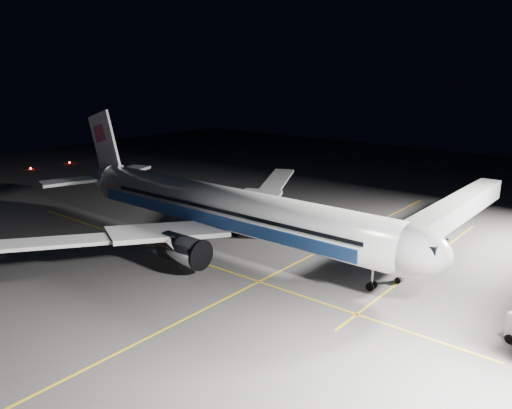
{
  "coord_description": "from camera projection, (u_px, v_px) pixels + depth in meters",
  "views": [
    {
      "loc": [
        41.91,
        -45.42,
        22.49
      ],
      "look_at": [
        3.14,
        1.85,
        6.0
      ],
      "focal_mm": 35.0,
      "sensor_mm": 36.0,
      "label": 1
    }
  ],
  "objects": [
    {
      "name": "guide_line_side",
      "position": [
        421.0,
        265.0,
        59.42
      ],
      "size": [
        0.25,
        40.0,
        0.01
      ],
      "primitive_type": "cube",
      "color": "gold",
      "rests_on": "ground"
    },
    {
      "name": "ground",
      "position": [
        229.0,
        247.0,
        65.42
      ],
      "size": [
        200.0,
        200.0,
        0.0
      ],
      "primitive_type": "plane",
      "color": "#4C4C4F",
      "rests_on": "ground"
    },
    {
      "name": "safety_cone_b",
      "position": [
        243.0,
        232.0,
        70.71
      ],
      "size": [
        0.42,
        0.42,
        0.63
      ],
      "primitive_type": "cone",
      "color": "#D55408",
      "rests_on": "ground"
    },
    {
      "name": "safety_cone_c",
      "position": [
        265.0,
        215.0,
        78.81
      ],
      "size": [
        0.4,
        0.4,
        0.6
      ],
      "primitive_type": "cone",
      "color": "#D55408",
      "rests_on": "ground"
    },
    {
      "name": "baggage_tug",
      "position": [
        291.0,
        207.0,
        82.16
      ],
      "size": [
        2.65,
        2.37,
        1.61
      ],
      "rotation": [
        0.0,
        0.0,
        0.32
      ],
      "color": "black",
      "rests_on": "ground"
    },
    {
      "name": "jet_bridge",
      "position": [
        449.0,
        214.0,
        64.24
      ],
      "size": [
        3.6,
        34.4,
        6.3
      ],
      "color": "#B2B2B7",
      "rests_on": "ground"
    },
    {
      "name": "guide_line_cross",
      "position": [
        195.0,
        260.0,
        60.94
      ],
      "size": [
        70.0,
        0.25,
        0.01
      ],
      "primitive_type": "cube",
      "color": "gold",
      "rests_on": "ground"
    },
    {
      "name": "guide_line_main",
      "position": [
        291.0,
        266.0,
        59.3
      ],
      "size": [
        0.25,
        80.0,
        0.01
      ],
      "primitive_type": "cube",
      "color": "gold",
      "rests_on": "ground"
    },
    {
      "name": "safety_cone_a",
      "position": [
        235.0,
        234.0,
        69.86
      ],
      "size": [
        0.42,
        0.42,
        0.64
      ],
      "primitive_type": "cone",
      "color": "#D55408",
      "rests_on": "ground"
    },
    {
      "name": "airliner",
      "position": [
        222.0,
        208.0,
        64.73
      ],
      "size": [
        61.48,
        54.22,
        16.64
      ],
      "color": "silver",
      "rests_on": "ground"
    }
  ]
}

